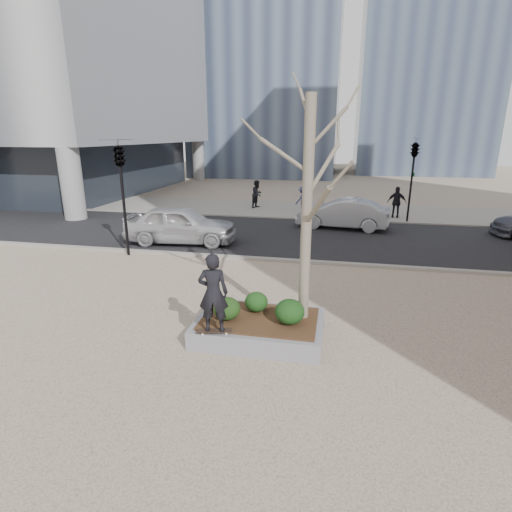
% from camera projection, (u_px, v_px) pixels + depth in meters
% --- Properties ---
extents(ground, '(120.00, 120.00, 0.00)m').
position_uv_depth(ground, '(220.00, 332.00, 9.82)').
color(ground, tan).
rests_on(ground, ground).
extents(street, '(60.00, 8.00, 0.02)m').
position_uv_depth(street, '(279.00, 235.00, 19.18)').
color(street, black).
rests_on(street, ground).
extents(far_sidewalk, '(60.00, 6.00, 0.02)m').
position_uv_depth(far_sidewalk, '(295.00, 210.00, 25.73)').
color(far_sidewalk, gray).
rests_on(far_sidewalk, ground).
extents(planter, '(3.00, 2.00, 0.45)m').
position_uv_depth(planter, '(260.00, 328.00, 9.56)').
color(planter, gray).
rests_on(planter, ground).
extents(planter_mulch, '(2.70, 1.70, 0.04)m').
position_uv_depth(planter_mulch, '(260.00, 319.00, 9.49)').
color(planter_mulch, '#382314').
rests_on(planter_mulch, planter).
extents(sycamore_tree, '(2.80, 2.80, 6.60)m').
position_uv_depth(sycamore_tree, '(308.00, 177.00, 8.60)').
color(sycamore_tree, gray).
rests_on(sycamore_tree, planter_mulch).
extents(shrub_left, '(0.63, 0.63, 0.54)m').
position_uv_depth(shrub_left, '(227.00, 309.00, 9.35)').
color(shrub_left, '#1E3E13').
rests_on(shrub_left, planter_mulch).
extents(shrub_middle, '(0.57, 0.57, 0.49)m').
position_uv_depth(shrub_middle, '(256.00, 302.00, 9.78)').
color(shrub_middle, '#143D13').
rests_on(shrub_middle, planter_mulch).
extents(shrub_right, '(0.68, 0.68, 0.58)m').
position_uv_depth(shrub_right, '(290.00, 312.00, 9.13)').
color(shrub_right, '#163912').
rests_on(shrub_right, planter_mulch).
extents(skateboard, '(0.81, 0.40, 0.08)m').
position_uv_depth(skateboard, '(214.00, 332.00, 8.82)').
color(skateboard, black).
rests_on(skateboard, planter).
extents(skateboarder, '(0.71, 0.53, 1.77)m').
position_uv_depth(skateboarder, '(213.00, 293.00, 8.55)').
color(skateboarder, black).
rests_on(skateboarder, skateboard).
extents(police_car, '(5.06, 2.41, 1.67)m').
position_uv_depth(police_car, '(181.00, 224.00, 17.61)').
color(police_car, silver).
rests_on(police_car, street).
extents(car_silver, '(4.82, 2.23, 1.53)m').
position_uv_depth(car_silver, '(343.00, 213.00, 20.43)').
color(car_silver, '#9D9FA5').
rests_on(car_silver, street).
extents(pedestrian_a, '(0.94, 1.05, 1.78)m').
position_uv_depth(pedestrian_a, '(257.00, 194.00, 26.15)').
color(pedestrian_a, black).
rests_on(pedestrian_a, far_sidewalk).
extents(pedestrian_b, '(1.14, 1.15, 1.59)m').
position_uv_depth(pedestrian_b, '(303.00, 199.00, 24.57)').
color(pedestrian_b, '#374064').
rests_on(pedestrian_b, far_sidewalk).
extents(pedestrian_c, '(1.08, 0.53, 1.79)m').
position_uv_depth(pedestrian_c, '(397.00, 202.00, 22.94)').
color(pedestrian_c, black).
rests_on(pedestrian_c, far_sidewalk).
extents(traffic_light_near, '(0.60, 2.48, 4.50)m').
position_uv_depth(traffic_light_near, '(123.00, 199.00, 15.47)').
color(traffic_light_near, black).
rests_on(traffic_light_near, ground).
extents(traffic_light_far, '(0.60, 2.48, 4.50)m').
position_uv_depth(traffic_light_far, '(411.00, 181.00, 21.58)').
color(traffic_light_far, black).
rests_on(traffic_light_far, ground).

